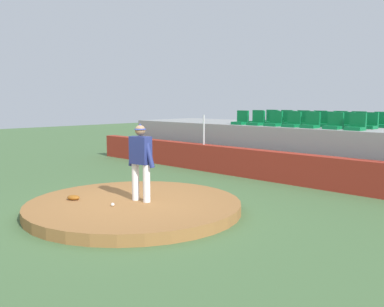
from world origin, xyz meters
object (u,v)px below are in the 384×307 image
at_px(fielding_glove, 73,198).
at_px(stadium_chair_0, 241,120).
at_px(stadium_chair_6, 356,125).
at_px(stadium_chair_15, 285,119).
at_px(stadium_chair_11, 326,122).
at_px(stadium_chair_1, 257,121).
at_px(baseball, 113,205).
at_px(stadium_chair_3, 293,122).
at_px(stadium_chair_2, 274,121).
at_px(stadium_chair_4, 311,123).
at_px(stadium_chair_14, 270,119).
at_px(stadium_chair_8, 272,120).
at_px(stadium_chair_9, 289,121).
at_px(stadium_chair_5, 334,124).
at_px(stadium_chair_16, 302,120).
at_px(stadium_chair_13, 369,124).
at_px(stadium_chair_18, 339,121).
at_px(stadium_chair_10, 306,121).
at_px(pitcher, 141,157).
at_px(stadium_chair_17, 319,120).
at_px(stadium_chair_20, 381,123).
at_px(stadium_chair_19, 357,122).
at_px(stadium_chair_12, 346,123).
at_px(stadium_chair_7, 257,119).

bearing_deg(fielding_glove, stadium_chair_0, -108.15).
height_order(stadium_chair_6, stadium_chair_15, same).
bearing_deg(stadium_chair_11, stadium_chair_1, 22.45).
bearing_deg(baseball, stadium_chair_3, 90.24).
relative_size(stadium_chair_2, stadium_chair_4, 1.00).
relative_size(stadium_chair_14, stadium_chair_15, 1.00).
xyz_separation_m(stadium_chair_8, stadium_chair_9, (0.69, 0.01, 0.00)).
distance_m(stadium_chair_5, stadium_chair_16, 2.72).
distance_m(stadium_chair_13, stadium_chair_18, 1.67).
relative_size(stadium_chair_3, stadium_chair_10, 1.00).
height_order(pitcher, stadium_chair_2, stadium_chair_2).
bearing_deg(stadium_chair_3, stadium_chair_8, -32.05).
height_order(stadium_chair_0, stadium_chair_11, same).
height_order(stadium_chair_15, stadium_chair_17, same).
bearing_deg(fielding_glove, stadium_chair_1, -113.43).
relative_size(stadium_chair_0, stadium_chair_17, 1.00).
bearing_deg(stadium_chair_9, stadium_chair_6, 162.04).
xyz_separation_m(fielding_glove, stadium_chair_16, (0.40, 9.13, 1.45)).
distance_m(stadium_chair_2, stadium_chair_3, 0.70).
height_order(fielding_glove, stadium_chair_5, stadium_chair_5).
height_order(stadium_chair_14, stadium_chair_17, same).
relative_size(stadium_chair_3, stadium_chair_20, 1.00).
distance_m(fielding_glove, stadium_chair_19, 9.57).
relative_size(stadium_chair_0, stadium_chair_4, 1.00).
distance_m(stadium_chair_1, stadium_chair_16, 1.90).
height_order(baseball, stadium_chair_16, stadium_chair_16).
relative_size(fielding_glove, stadium_chair_15, 0.60).
bearing_deg(stadium_chair_9, stadium_chair_20, -161.97).
distance_m(stadium_chair_6, stadium_chair_17, 2.83).
bearing_deg(stadium_chair_11, stadium_chair_5, 128.32).
xyz_separation_m(stadium_chair_2, stadium_chair_12, (2.08, 0.88, 0.00)).
bearing_deg(stadium_chair_6, stadium_chair_3, -0.97).
xyz_separation_m(pitcher, fielding_glove, (-1.16, -1.00, -0.94)).
bearing_deg(stadium_chair_1, stadium_chair_7, -53.44).
bearing_deg(stadium_chair_0, stadium_chair_6, 179.56).
height_order(baseball, stadium_chair_3, stadium_chair_3).
xyz_separation_m(stadium_chair_3, stadium_chair_7, (-2.08, 0.90, 0.00)).
distance_m(stadium_chair_10, stadium_chair_12, 1.38).
distance_m(stadium_chair_9, stadium_chair_14, 1.69).
relative_size(stadium_chair_10, stadium_chair_17, 1.00).
bearing_deg(stadium_chair_2, stadium_chair_0, 0.35).
height_order(fielding_glove, stadium_chair_16, stadium_chair_16).
relative_size(stadium_chair_10, stadium_chair_13, 1.00).
bearing_deg(stadium_chair_16, stadium_chair_8, 52.05).
height_order(stadium_chair_13, stadium_chair_17, same).
bearing_deg(stadium_chair_7, stadium_chair_10, 179.62).
distance_m(pitcher, stadium_chair_7, 7.60).
bearing_deg(stadium_chair_9, stadium_chair_4, 147.08).
xyz_separation_m(stadium_chair_17, stadium_chair_19, (1.41, -0.02, 0.00)).
bearing_deg(stadium_chair_17, fielding_glove, 83.52).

